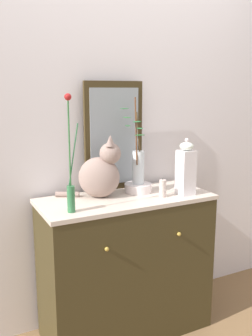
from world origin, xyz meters
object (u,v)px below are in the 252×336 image
vase_slim_green (71,180)px  bowl_porcelain (138,188)px  sideboard (126,265)px  jar_lidded_porcelain (186,169)px  cat_sitting (101,173)px  vase_glass_clear (138,163)px  candle_pillar (163,188)px  mirror_leaning (114,136)px

vase_slim_green → bowl_porcelain: size_ratio=3.57×
vase_slim_green → sideboard: bearing=17.4°
sideboard → jar_lidded_porcelain: jar_lidded_porcelain is taller
sideboard → cat_sitting: bearing=154.3°
bowl_porcelain → vase_glass_clear: (-0.00, -0.00, 0.16)m
vase_glass_clear → candle_pillar: (0.08, -0.17, -0.13)m
vase_glass_clear → sideboard: bearing=-149.8°
sideboard → vase_slim_green: bearing=-162.6°
vase_slim_green → jar_lidded_porcelain: 0.74m
sideboard → vase_glass_clear: vase_glass_clear is taller
vase_slim_green → bowl_porcelain: vase_slim_green is taller
vase_slim_green → cat_sitting: bearing=36.7°
bowl_porcelain → candle_pillar: 0.19m
vase_slim_green → candle_pillar: 0.60m
sideboard → candle_pillar: candle_pillar is taller
jar_lidded_porcelain → candle_pillar: 0.19m
candle_pillar → sideboard: bearing=153.4°
vase_slim_green → vase_glass_clear: 0.54m
vase_slim_green → vase_glass_clear: size_ratio=1.15×
mirror_leaning → vase_glass_clear: 0.23m
sideboard → jar_lidded_porcelain: 0.71m
jar_lidded_porcelain → candle_pillar: jar_lidded_porcelain is taller
mirror_leaning → vase_slim_green: size_ratio=1.11×
sideboard → bowl_porcelain: bearing=29.6°
jar_lidded_porcelain → candle_pillar: (-0.16, 0.02, -0.11)m
mirror_leaning → cat_sitting: 0.28m
mirror_leaning → vase_glass_clear: mirror_leaning is taller
cat_sitting → vase_slim_green: 0.31m
cat_sitting → candle_pillar: 0.38m
cat_sitting → candle_pillar: (0.33, -0.16, -0.10)m
vase_glass_clear → jar_lidded_porcelain: bearing=-37.9°
mirror_leaning → vase_glass_clear: bearing=-53.3°
mirror_leaning → candle_pillar: bearing=-59.2°
mirror_leaning → candle_pillar: 0.46m
candle_pillar → vase_slim_green: bearing=-177.9°
vase_slim_green → candle_pillar: bearing=2.1°
mirror_leaning → cat_sitting: size_ratio=1.78×
vase_slim_green → jar_lidded_porcelain: bearing=0.5°
sideboard → vase_glass_clear: size_ratio=1.96×
cat_sitting → vase_glass_clear: 0.26m
mirror_leaning → bowl_porcelain: bearing=-52.4°
mirror_leaning → jar_lidded_porcelain: (0.34, -0.32, -0.19)m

